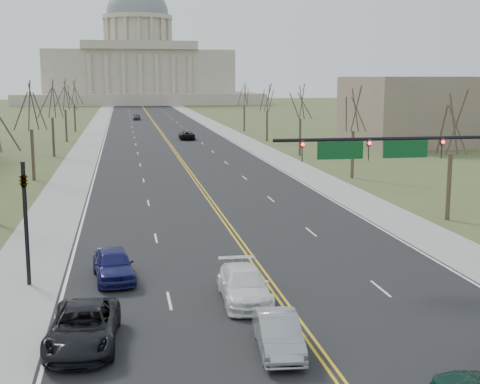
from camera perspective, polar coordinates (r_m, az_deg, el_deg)
name	(u,v)px	position (r m, az deg, el deg)	size (l,w,h in m)	color
road	(159,130)	(129.36, -6.92, 5.30)	(20.00, 380.00, 0.01)	black
cross_road	(300,326)	(27.56, 5.18, -11.32)	(120.00, 14.00, 0.01)	black
sidewalk_left	(95,130)	(129.28, -12.25, 5.15)	(4.00, 380.00, 0.03)	gray
sidewalk_right	(221,129)	(130.55, -1.63, 5.41)	(4.00, 380.00, 0.03)	gray
center_line	(159,130)	(129.36, -6.92, 5.30)	(0.42, 380.00, 0.01)	gold
edge_line_left	(107,130)	(129.22, -11.28, 5.18)	(0.15, 380.00, 0.01)	silver
edge_line_right	(210,129)	(130.25, -2.59, 5.40)	(0.15, 380.00, 0.01)	silver
capitol	(139,66)	(268.84, -8.63, 10.57)	(90.00, 60.00, 50.00)	beige
signal_mast	(404,158)	(35.55, 13.81, 2.80)	(12.12, 0.44, 7.20)	black
signal_left	(25,210)	(33.22, -17.86, -1.44)	(0.32, 0.36, 6.00)	black
tree_r_0	(452,127)	(48.39, 17.64, 5.34)	(3.74, 3.74, 8.50)	#3C3223
tree_r_1	(354,112)	(66.74, 9.68, 6.74)	(3.74, 3.74, 8.50)	#3C3223
tree_l_1	(30,109)	(67.43, -17.45, 6.80)	(3.96, 3.96, 9.00)	#3C3223
tree_r_2	(301,104)	(85.82, 5.19, 7.48)	(3.74, 3.74, 8.50)	#3C3223
tree_l_2	(52,101)	(87.29, -15.78, 7.45)	(3.96, 3.96, 9.00)	#3C3223
tree_r_3	(267,99)	(105.25, 2.33, 7.93)	(3.74, 3.74, 8.50)	#3C3223
tree_l_3	(65,97)	(107.20, -14.72, 7.86)	(3.96, 3.96, 9.00)	#3C3223
tree_r_4	(244,96)	(124.86, 0.37, 8.22)	(3.74, 3.74, 8.50)	#3C3223
tree_l_4	(74,94)	(127.13, -13.99, 8.14)	(3.96, 3.96, 9.00)	#3C3223
bldg_right_mass	(437,110)	(105.85, 16.44, 6.71)	(25.00, 20.00, 10.00)	#755F53
car_sb_inner_lead	(278,333)	(24.87, 3.29, -11.96)	(1.46, 4.19, 1.38)	gray
car_sb_outer_lead	(83,327)	(25.91, -13.24, -11.16)	(2.48, 5.38, 1.49)	black
car_sb_inner_second	(244,285)	(30.07, 0.35, -7.95)	(2.07, 5.09, 1.48)	white
car_sb_outer_second	(113,264)	(33.71, -10.75, -6.09)	(1.84, 4.58, 1.56)	navy
car_far_nb	(187,135)	(108.30, -4.57, 4.87)	(2.36, 5.11, 1.42)	black
car_far_sb	(137,117)	(159.87, -8.82, 6.36)	(1.73, 4.29, 1.46)	#44464A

